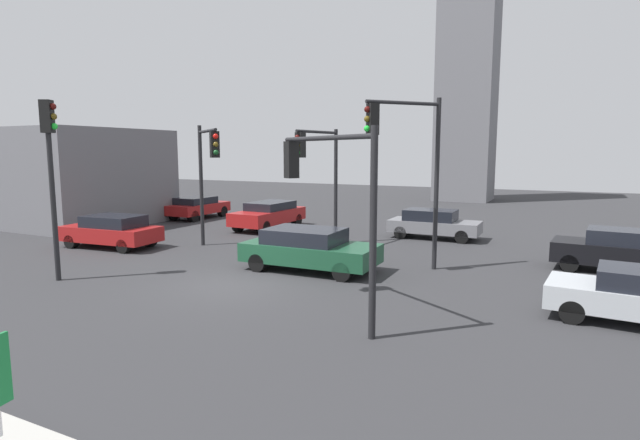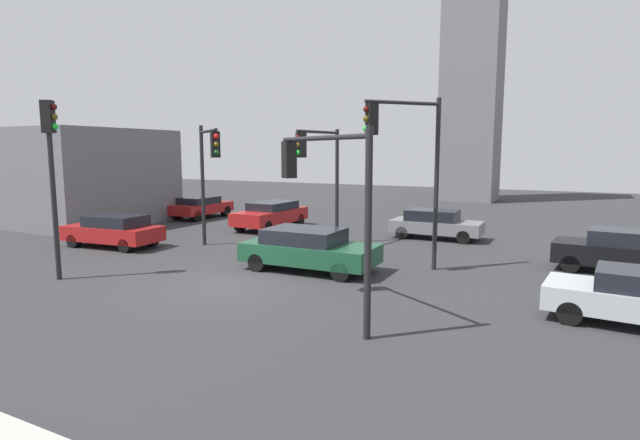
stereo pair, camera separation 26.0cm
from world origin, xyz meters
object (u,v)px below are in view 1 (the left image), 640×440
object	(u,v)px
car_4	(433,223)
car_5	(309,249)
traffic_light_1	(207,162)
traffic_light_4	(51,157)
traffic_light_2	(326,182)
car_3	(618,250)
traffic_light_0	(319,163)
car_0	(269,214)
traffic_light_3	(408,150)
car_1	(112,231)
car_2	(198,207)

from	to	relation	value
car_4	car_5	distance (m)	8.68
traffic_light_1	traffic_light_4	distance (m)	6.19
traffic_light_2	car_4	size ratio (longest dim) A/B	1.11
traffic_light_4	car_4	bearing A→B (deg)	28.64
car_3	car_4	size ratio (longest dim) A/B	0.98
traffic_light_1	car_5	world-z (taller)	traffic_light_1
traffic_light_4	traffic_light_2	bearing A→B (deg)	-22.97
traffic_light_0	traffic_light_4	bearing A→B (deg)	-20.18
traffic_light_4	car_0	bearing A→B (deg)	61.72
traffic_light_1	car_3	size ratio (longest dim) A/B	1.26
car_4	traffic_light_0	bearing A→B (deg)	-131.05
traffic_light_0	traffic_light_2	distance (m)	9.01
traffic_light_0	car_3	size ratio (longest dim) A/B	1.23
traffic_light_4	car_4	xyz separation A→B (m)	(8.76, 13.22, -3.20)
traffic_light_4	car_0	world-z (taller)	traffic_light_4
car_5	traffic_light_4	bearing A→B (deg)	-145.01
car_0	traffic_light_0	bearing A→B (deg)	54.43
traffic_light_3	car_1	size ratio (longest dim) A/B	1.36
car_2	traffic_light_4	bearing A→B (deg)	-156.79
traffic_light_3	car_5	world-z (taller)	traffic_light_3
traffic_light_2	car_0	xyz separation A→B (m)	(-9.04, 11.59, -2.60)
traffic_light_4	car_5	world-z (taller)	traffic_light_4
car_2	car_3	world-z (taller)	car_3
car_0	car_4	size ratio (longest dim) A/B	1.13
car_1	traffic_light_2	bearing A→B (deg)	157.02
traffic_light_3	car_0	size ratio (longest dim) A/B	1.25
car_1	car_3	distance (m)	19.64
traffic_light_3	car_4	bearing A→B (deg)	-132.72
car_4	traffic_light_1	bearing A→B (deg)	-137.17
traffic_light_3	car_5	distance (m)	4.74
traffic_light_1	traffic_light_2	xyz separation A→B (m)	(7.95, -5.29, -0.30)
car_3	car_4	world-z (taller)	car_3
traffic_light_1	car_0	size ratio (longest dim) A/B	1.10
traffic_light_4	car_5	size ratio (longest dim) A/B	1.21
car_4	car_5	size ratio (longest dim) A/B	0.90
traffic_light_1	car_4	bearing A→B (deg)	82.06
car_4	car_5	bearing A→B (deg)	-105.51
traffic_light_0	traffic_light_1	world-z (taller)	traffic_light_1
traffic_light_2	car_0	size ratio (longest dim) A/B	0.98
traffic_light_0	car_1	world-z (taller)	traffic_light_0
car_3	car_5	bearing A→B (deg)	29.48
car_4	car_3	bearing A→B (deg)	-28.86
car_1	car_3	xyz separation A→B (m)	(19.11, 4.54, 0.05)
traffic_light_1	traffic_light_4	xyz separation A→B (m)	(-1.19, -6.06, 0.25)
traffic_light_4	car_1	size ratio (longest dim) A/B	1.30
car_4	traffic_light_2	bearing A→B (deg)	-88.82
traffic_light_3	car_4	world-z (taller)	traffic_light_3
traffic_light_0	car_3	xyz separation A→B (m)	(11.16, 0.54, -2.86)
car_4	traffic_light_3	bearing A→B (deg)	-83.92
traffic_light_0	traffic_light_3	world-z (taller)	traffic_light_3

